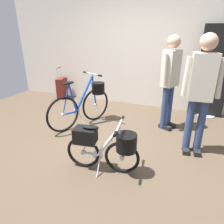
{
  "coord_description": "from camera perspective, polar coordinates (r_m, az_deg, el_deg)",
  "views": [
    {
      "loc": [
        1.19,
        -2.59,
        1.74
      ],
      "look_at": [
        0.09,
        0.13,
        0.55
      ],
      "focal_mm": 32.48,
      "sensor_mm": 36.0,
      "label": 1
    }
  ],
  "objects": [
    {
      "name": "visitor_browsing",
      "position": [
        3.76,
        16.05,
        9.27
      ],
      "size": [
        0.36,
        0.49,
        1.67
      ],
      "color": "navy",
      "rests_on": "ground_plane"
    },
    {
      "name": "floor_banner_stand",
      "position": [
        4.65,
        26.48,
        8.66
      ],
      "size": [
        0.6,
        0.36,
        1.86
      ],
      "color": "#B7B7BC",
      "rests_on": "ground_plane"
    },
    {
      "name": "folding_bike_foreground",
      "position": [
        2.61,
        -1.85,
        -9.28
      ],
      "size": [
        0.97,
        0.53,
        0.7
      ],
      "color": "black",
      "rests_on": "ground_plane"
    },
    {
      "name": "visitor_near_wall",
      "position": [
        3.05,
        23.74,
        5.96
      ],
      "size": [
        0.53,
        0.3,
        1.71
      ],
      "color": "navy",
      "rests_on": "ground_plane"
    },
    {
      "name": "ground_plane",
      "position": [
        3.33,
        -2.37,
        -9.36
      ],
      "size": [
        7.04,
        7.04,
        0.0
      ],
      "primitive_type": "plane",
      "color": "brown"
    },
    {
      "name": "back_wall",
      "position": [
        4.92,
        8.32,
        18.53
      ],
      "size": [
        7.04,
        0.1,
        2.91
      ],
      "primitive_type": "cube",
      "color": "silver",
      "rests_on": "ground_plane"
    },
    {
      "name": "display_bike_left",
      "position": [
        3.95,
        -7.55,
        2.81
      ],
      "size": [
        0.69,
        1.32,
        0.99
      ],
      "color": "black",
      "rests_on": "ground_plane"
    },
    {
      "name": "rolling_suitcase",
      "position": [
        5.72,
        -13.91,
        6.67
      ],
      "size": [
        0.24,
        0.39,
        0.83
      ],
      "color": "maroon",
      "rests_on": "ground_plane"
    }
  ]
}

